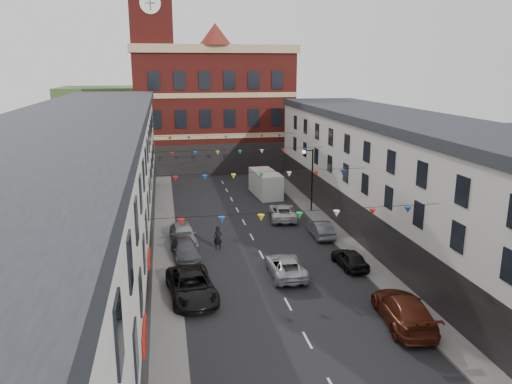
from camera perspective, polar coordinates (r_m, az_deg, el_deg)
ground at (r=33.22m, az=1.97°, el=-9.63°), size 160.00×160.00×0.00m
pavement_left at (r=34.35m, az=-10.23°, el=-8.90°), size 1.80×64.00×0.15m
pavement_right at (r=36.93m, az=11.88°, el=-7.31°), size 1.80×64.00×0.15m
terrace_left at (r=32.11m, az=-19.36°, el=-1.17°), size 8.40×56.00×10.70m
terrace_right at (r=36.79m, az=19.90°, el=-0.14°), size 8.40×56.00×9.70m
civic_building at (r=68.15m, az=-4.98°, el=9.65°), size 20.60×13.30×18.50m
clock_tower at (r=64.69m, az=-11.70°, el=15.22°), size 5.60×5.60×30.00m
distant_hill at (r=92.09m, az=-8.96°, el=8.73°), size 40.00×14.00×10.00m
street_lamp at (r=46.60m, az=6.16°, el=2.31°), size 1.10×0.36×6.00m
car_left_c at (r=30.24m, az=-7.37°, el=-10.62°), size 3.12×5.83×1.56m
car_left_d at (r=36.34m, az=-8.09°, el=-6.53°), size 2.18×4.58×1.29m
car_left_e at (r=39.13m, az=-8.31°, el=-4.79°), size 2.23×4.77×1.58m
car_right_c at (r=28.37m, az=16.54°, el=-12.79°), size 2.99×5.87×1.63m
car_right_d at (r=35.01m, az=10.66°, el=-7.47°), size 1.75×3.84×1.28m
car_right_e at (r=40.74m, az=7.40°, el=-4.19°), size 1.47×4.00×1.31m
car_right_f at (r=45.05m, az=3.06°, el=-2.27°), size 2.89×5.13×1.35m
moving_car at (r=33.18m, az=3.43°, el=-8.45°), size 2.27×4.76×1.31m
white_van at (r=53.16m, az=1.08°, el=0.98°), size 2.67×5.99×2.58m
pedestrian at (r=37.56m, az=-4.37°, el=-5.27°), size 0.80×0.69×1.86m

